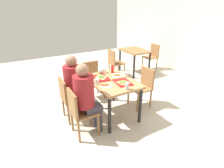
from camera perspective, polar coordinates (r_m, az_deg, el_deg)
name	(u,v)px	position (r m, az deg, el deg)	size (l,w,h in m)	color
ground_plane	(112,114)	(3.66, 0.00, -9.75)	(10.00, 10.00, 0.02)	#B2AD9E
back_wall	(222,32)	(5.43, 31.81, 14.06)	(10.00, 0.10, 2.80)	beige
main_table	(112,86)	(3.34, 0.00, -0.54)	(1.07, 0.76, 0.74)	#9E7247
chair_near_left	(69,96)	(3.37, -13.67, -3.86)	(0.40, 0.40, 0.84)	olive
chair_near_right	(79,110)	(2.92, -10.53, -8.21)	(0.40, 0.40, 0.84)	olive
chair_far_side	(143,85)	(3.80, 10.01, -0.17)	(0.40, 0.40, 0.84)	olive
chair_left_end	(92,77)	(4.16, -6.31, 2.22)	(0.40, 0.40, 0.84)	olive
person_in_red	(75,83)	(3.30, -11.77, 0.45)	(0.32, 0.42, 1.25)	#383842
person_in_brown_jacket	(86,94)	(2.84, -8.26, -3.32)	(0.32, 0.42, 1.25)	#383842
tray_red_near	(101,78)	(3.39, -3.52, 1.94)	(0.36, 0.26, 0.02)	#B21414
tray_red_far	(123,82)	(3.20, 3.43, 0.57)	(0.36, 0.26, 0.02)	#B21414
paper_plate_center	(117,75)	(3.52, 1.64, 2.78)	(0.22, 0.22, 0.01)	white
paper_plate_near_edge	(106,86)	(3.07, -1.88, -0.52)	(0.22, 0.22, 0.01)	white
pizza_slice_a	(101,77)	(3.41, -3.50, 2.42)	(0.25, 0.21, 0.02)	tan
pizza_slice_b	(123,82)	(3.17, 3.63, 0.65)	(0.26, 0.26, 0.02)	#C68C47
pizza_slice_c	(117,75)	(3.51, 1.53, 2.94)	(0.18, 0.23, 0.02)	tan
pizza_slice_d	(105,85)	(3.08, -2.36, -0.20)	(0.18, 0.25, 0.02)	tan
plastic_cup_a	(126,74)	(3.46, 4.41, 3.13)	(0.07, 0.07, 0.10)	white
plastic_cup_b	(97,82)	(3.12, -4.88, 0.70)	(0.07, 0.07, 0.10)	white
plastic_cup_c	(104,70)	(3.65, -2.57, 4.35)	(0.07, 0.07, 0.10)	white
soda_can	(127,86)	(2.93, 4.74, -0.68)	(0.07, 0.07, 0.12)	#B7BCC6
condiment_bottle	(112,69)	(3.64, 0.12, 4.83)	(0.06, 0.06, 0.16)	red
foil_bundle	(100,71)	(3.64, -3.82, 4.27)	(0.10, 0.10, 0.10)	silver
background_table	(135,54)	(5.67, 7.26, 9.55)	(0.90, 0.70, 0.74)	olive
background_chair_near	(114,61)	(5.31, 0.75, 7.27)	(0.40, 0.40, 0.84)	olive
background_chair_far	(152,55)	(6.16, 12.76, 9.08)	(0.40, 0.40, 0.84)	olive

